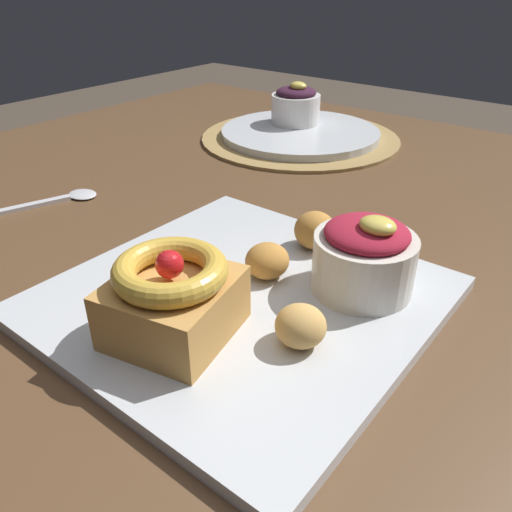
{
  "coord_description": "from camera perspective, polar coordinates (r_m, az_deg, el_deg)",
  "views": [
    {
      "loc": [
        0.16,
        -0.49,
        0.99
      ],
      "look_at": [
        -0.08,
        -0.19,
        0.77
      ],
      "focal_mm": 35.97,
      "sensor_mm": 36.0,
      "label": 1
    }
  ],
  "objects": [
    {
      "name": "fritter_front",
      "position": [
        0.38,
        5.21,
        -7.85
      ],
      "size": [
        0.04,
        0.04,
        0.03
      ],
      "primitive_type": "ellipsoid",
      "color": "tan",
      "rests_on": "front_plate"
    },
    {
      "name": "front_plate",
      "position": [
        0.45,
        -1.58,
        -4.74
      ],
      "size": [
        0.3,
        0.3,
        0.01
      ],
      "primitive_type": "cube",
      "color": "silver",
      "rests_on": "dining_table"
    },
    {
      "name": "berry_ramekin",
      "position": [
        0.45,
        12.39,
        -0.2
      ],
      "size": [
        0.09,
        0.09,
        0.07
      ],
      "color": "silver",
      "rests_on": "front_plate"
    },
    {
      "name": "dining_table",
      "position": [
        0.62,
        16.56,
        -5.56
      ],
      "size": [
        1.5,
        0.96,
        0.73
      ],
      "color": "brown",
      "rests_on": "ground_plane"
    },
    {
      "name": "spoon",
      "position": [
        0.7,
        -20.86,
        5.95
      ],
      "size": [
        0.06,
        0.12,
        0.0
      ],
      "rotation": [
        0.0,
        0.0,
        1.25
      ],
      "color": "silver",
      "rests_on": "dining_table"
    },
    {
      "name": "cake_slice",
      "position": [
        0.39,
        -9.24,
        -4.52
      ],
      "size": [
        0.1,
        0.11,
        0.07
      ],
      "rotation": [
        0.0,
        0.0,
        0.22
      ],
      "color": "#C68E47",
      "rests_on": "front_plate"
    },
    {
      "name": "back_plate",
      "position": [
        0.89,
        4.94,
        13.49
      ],
      "size": [
        0.27,
        0.27,
        0.01
      ],
      "primitive_type": "cylinder",
      "color": "silver",
      "rests_on": "woven_placemat"
    },
    {
      "name": "woven_placemat",
      "position": [
        0.9,
        4.91,
        12.97
      ],
      "size": [
        0.33,
        0.33,
        0.0
      ],
      "primitive_type": "cylinder",
      "color": "#997A47",
      "rests_on": "dining_table"
    },
    {
      "name": "fritter_back",
      "position": [
        0.51,
        6.57,
        2.87
      ],
      "size": [
        0.04,
        0.04,
        0.04
      ],
      "primitive_type": "ellipsoid",
      "color": "#BC7F38",
      "rests_on": "front_plate"
    },
    {
      "name": "back_ramekin",
      "position": [
        0.92,
        4.44,
        16.39
      ],
      "size": [
        0.08,
        0.08,
        0.07
      ],
      "color": "white",
      "rests_on": "back_plate"
    },
    {
      "name": "fritter_middle",
      "position": [
        0.46,
        1.25,
        -0.52
      ],
      "size": [
        0.04,
        0.04,
        0.03
      ],
      "primitive_type": "ellipsoid",
      "color": "#BC7F38",
      "rests_on": "front_plate"
    }
  ]
}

